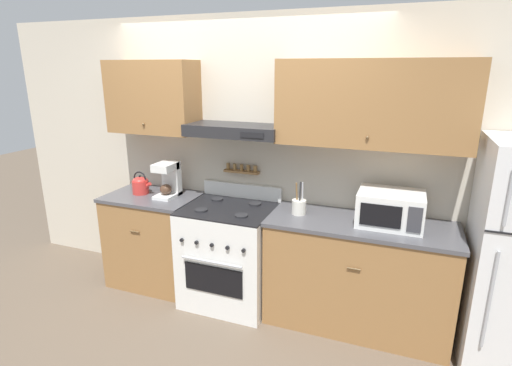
# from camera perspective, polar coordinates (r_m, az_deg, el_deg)

# --- Properties ---
(ground_plane) EXTENTS (16.00, 16.00, 0.00)m
(ground_plane) POSITION_cam_1_polar(r_m,az_deg,el_deg) (3.72, -5.44, -18.19)
(ground_plane) COLOR brown
(wall_back) EXTENTS (5.20, 0.46, 2.55)m
(wall_back) POSITION_cam_1_polar(r_m,az_deg,el_deg) (3.61, -0.16, 5.93)
(wall_back) COLOR beige
(wall_back) RESTS_ON ground_plane
(counter_left) EXTENTS (0.87, 0.61, 0.92)m
(counter_left) POSITION_cam_1_polar(r_m,az_deg,el_deg) (4.12, -14.17, -7.76)
(counter_left) COLOR olive
(counter_left) RESTS_ON ground_plane
(counter_right) EXTENTS (1.48, 0.61, 0.92)m
(counter_right) POSITION_cam_1_polar(r_m,az_deg,el_deg) (3.47, 14.25, -12.50)
(counter_right) COLOR olive
(counter_right) RESTS_ON ground_plane
(stove_range) EXTENTS (0.78, 0.70, 1.05)m
(stove_range) POSITION_cam_1_polar(r_m,az_deg,el_deg) (3.70, -3.79, -10.13)
(stove_range) COLOR white
(stove_range) RESTS_ON ground_plane
(tea_kettle) EXTENTS (0.20, 0.16, 0.22)m
(tea_kettle) POSITION_cam_1_polar(r_m,az_deg,el_deg) (4.01, -16.17, -0.23)
(tea_kettle) COLOR red
(tea_kettle) RESTS_ON counter_left
(coffee_maker) EXTENTS (0.17, 0.26, 0.33)m
(coffee_maker) POSITION_cam_1_polar(r_m,az_deg,el_deg) (3.85, -12.37, 0.59)
(coffee_maker) COLOR white
(coffee_maker) RESTS_ON counter_left
(microwave) EXTENTS (0.49, 0.38, 0.27)m
(microwave) POSITION_cam_1_polar(r_m,az_deg,el_deg) (3.25, 18.63, -3.49)
(microwave) COLOR white
(microwave) RESTS_ON counter_right
(utensil_crock) EXTENTS (0.12, 0.12, 0.28)m
(utensil_crock) POSITION_cam_1_polar(r_m,az_deg,el_deg) (3.35, 6.16, -3.32)
(utensil_crock) COLOR silver
(utensil_crock) RESTS_ON counter_right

